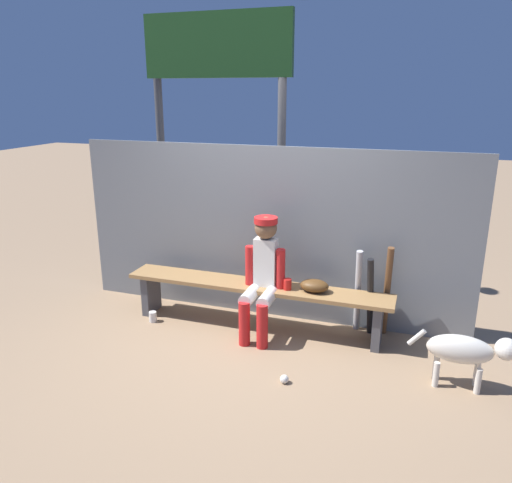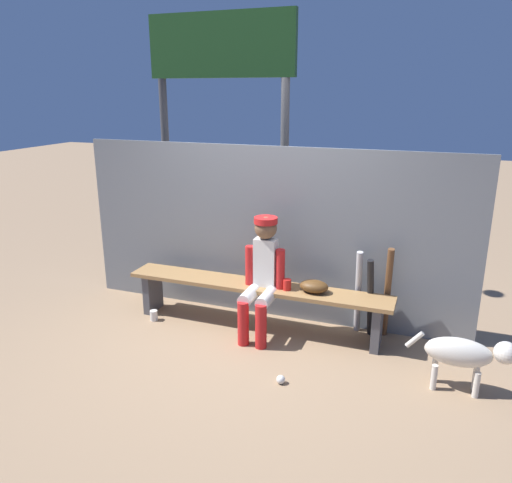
# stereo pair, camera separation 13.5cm
# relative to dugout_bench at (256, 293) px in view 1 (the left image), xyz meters

# --- Properties ---
(ground_plane) EXTENTS (30.00, 30.00, 0.00)m
(ground_plane) POSITION_rel_dugout_bench_xyz_m (0.00, 0.00, -0.38)
(ground_plane) COLOR #937556
(chainlink_fence) EXTENTS (4.22, 0.03, 1.83)m
(chainlink_fence) POSITION_rel_dugout_bench_xyz_m (0.00, 0.36, 0.54)
(chainlink_fence) COLOR slate
(chainlink_fence) RESTS_ON ground_plane
(dugout_bench) EXTENTS (2.74, 0.36, 0.48)m
(dugout_bench) POSITION_rel_dugout_bench_xyz_m (0.00, 0.00, 0.00)
(dugout_bench) COLOR olive
(dugout_bench) RESTS_ON ground_plane
(player_seated) EXTENTS (0.41, 0.55, 1.19)m
(player_seated) POSITION_rel_dugout_bench_xyz_m (0.10, -0.11, 0.27)
(player_seated) COLOR silver
(player_seated) RESTS_ON ground_plane
(baseball_glove) EXTENTS (0.28, 0.20, 0.12)m
(baseball_glove) POSITION_rel_dugout_bench_xyz_m (0.60, 0.00, 0.16)
(baseball_glove) COLOR #593819
(baseball_glove) RESTS_ON dugout_bench
(bat_aluminum_silver) EXTENTS (0.07, 0.17, 0.88)m
(bat_aluminum_silver) POSITION_rel_dugout_bench_xyz_m (0.99, 0.25, 0.06)
(bat_aluminum_silver) COLOR #B7B7BC
(bat_aluminum_silver) RESTS_ON ground_plane
(bat_aluminum_black) EXTENTS (0.11, 0.22, 0.84)m
(bat_aluminum_black) POSITION_rel_dugout_bench_xyz_m (1.12, 0.19, 0.04)
(bat_aluminum_black) COLOR black
(bat_aluminum_black) RESTS_ON ground_plane
(bat_wood_dark) EXTENTS (0.09, 0.20, 0.95)m
(bat_wood_dark) POSITION_rel_dugout_bench_xyz_m (1.27, 0.24, 0.09)
(bat_wood_dark) COLOR brown
(bat_wood_dark) RESTS_ON ground_plane
(baseball) EXTENTS (0.07, 0.07, 0.07)m
(baseball) POSITION_rel_dugout_bench_xyz_m (0.56, -0.90, -0.34)
(baseball) COLOR white
(baseball) RESTS_ON ground_plane
(cup_on_ground) EXTENTS (0.08, 0.08, 0.11)m
(cup_on_ground) POSITION_rel_dugout_bench_xyz_m (-1.08, -0.23, -0.32)
(cup_on_ground) COLOR silver
(cup_on_ground) RESTS_ON ground_plane
(cup_on_bench) EXTENTS (0.08, 0.08, 0.11)m
(cup_on_bench) POSITION_rel_dugout_bench_xyz_m (0.34, -0.04, 0.16)
(cup_on_bench) COLOR red
(cup_on_bench) RESTS_ON dugout_bench
(scoreboard) EXTENTS (2.12, 0.27, 3.47)m
(scoreboard) POSITION_rel_dugout_bench_xyz_m (-0.86, 1.29, 2.04)
(scoreboard) COLOR #3F3F42
(scoreboard) RESTS_ON ground_plane
(dog) EXTENTS (0.84, 0.20, 0.49)m
(dog) POSITION_rel_dugout_bench_xyz_m (1.97, -0.48, -0.04)
(dog) COLOR beige
(dog) RESTS_ON ground_plane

